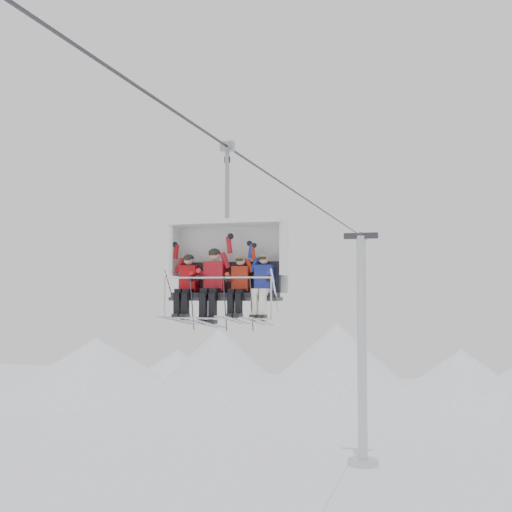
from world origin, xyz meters
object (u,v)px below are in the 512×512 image
(lift_tower_right, at_px, (362,364))
(chairlift_carrier, at_px, (229,260))
(skier_center_left, at_px, (213,281))
(skier_center_right, at_px, (239,284))
(skier_far_left, at_px, (187,284))
(skier_far_right, at_px, (263,284))

(lift_tower_right, distance_m, chairlift_carrier, 24.68)
(chairlift_carrier, bearing_deg, lift_tower_right, 90.00)
(chairlift_carrier, bearing_deg, skier_center_left, -130.82)
(chairlift_carrier, xyz_separation_m, skier_center_right, (0.35, -0.32, -0.55))
(lift_tower_right, bearing_deg, skier_center_left, -90.61)
(lift_tower_right, relative_size, skier_center_right, 7.99)
(chairlift_carrier, distance_m, skier_far_left, 1.08)
(skier_center_left, xyz_separation_m, skier_far_right, (1.15, -0.02, -0.06))
(chairlift_carrier, bearing_deg, skier_far_right, -19.85)
(skier_far_left, height_order, skier_far_right, skier_far_left)
(skier_far_left, distance_m, skier_center_right, 1.24)
(skier_far_right, bearing_deg, skier_far_left, 179.96)
(skier_center_right, bearing_deg, skier_center_left, 178.09)
(lift_tower_right, relative_size, skier_far_left, 7.99)
(skier_far_left, relative_size, skier_center_right, 1.00)
(chairlift_carrier, distance_m, skier_center_left, 0.62)
(skier_center_left, distance_m, skier_center_right, 0.62)
(skier_center_right, bearing_deg, skier_far_left, 179.72)
(skier_far_left, distance_m, skier_far_right, 1.77)
(skier_center_left, bearing_deg, skier_far_right, -0.78)
(chairlift_carrier, distance_m, skier_center_right, 0.73)
(skier_center_right, distance_m, skier_far_right, 0.53)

